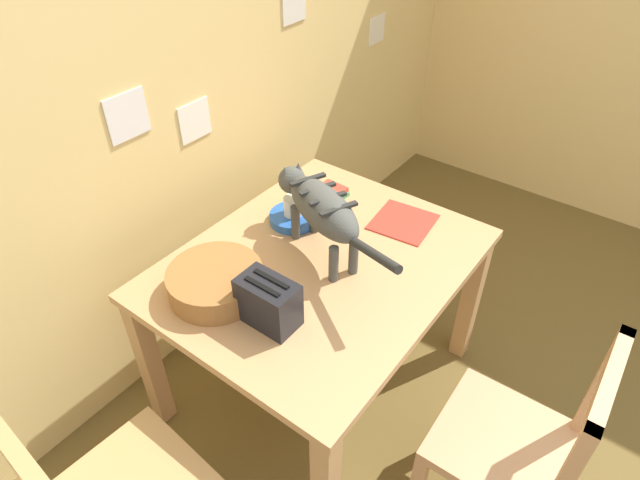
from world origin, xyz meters
name	(u,v)px	position (x,y,z in m)	size (l,w,h in m)	color
wall_rear	(153,92)	(0.00, 1.91, 1.25)	(5.07, 0.11, 2.50)	#F0CF7C
dining_table	(320,277)	(0.07, 1.17, 0.65)	(1.21, 0.97, 0.74)	tan
cat	(320,207)	(0.12, 1.21, 0.94)	(0.34, 0.70, 0.29)	#4A4C46
saucer_bowl	(293,218)	(0.21, 1.41, 0.76)	(0.20, 0.20, 0.04)	blue
coffee_mug	(294,206)	(0.21, 1.41, 0.81)	(0.12, 0.08, 0.08)	white
magazine	(403,222)	(0.48, 1.04, 0.74)	(0.24, 0.24, 0.01)	red
book_stack	(327,195)	(0.43, 1.40, 0.76)	(0.18, 0.14, 0.04)	#47985C
wicker_basket	(216,281)	(-0.28, 1.36, 0.79)	(0.34, 0.34, 0.10)	#9A6633
toaster	(268,302)	(-0.27, 1.12, 0.82)	(0.12, 0.20, 0.18)	black
wooden_chair_near	(515,445)	(-0.02, 0.30, 0.45)	(0.43, 0.43, 0.93)	tan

